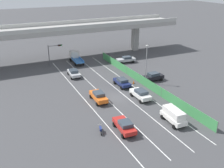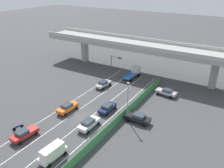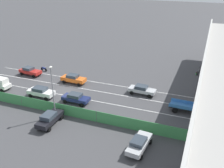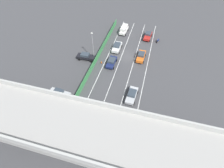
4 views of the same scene
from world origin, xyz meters
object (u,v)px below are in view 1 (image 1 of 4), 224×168
(car_hatchback_white, at_px, (141,94))
(traffic_light, at_px, (53,51))
(car_sedan_navy, at_px, (122,82))
(street_lamp, at_px, (146,61))
(traffic_cone, at_px, (134,82))
(parked_wagon_silver, at_px, (126,59))
(car_sedan_silver, at_px, (74,73))
(car_van_white, at_px, (174,115))
(motorcycle, at_px, (101,129))
(parked_sedan_dark, at_px, (153,77))
(car_taxi_orange, at_px, (98,96))
(car_sedan_red, at_px, (124,125))
(flatbed_truck_blue, at_px, (75,57))

(car_hatchback_white, height_order, traffic_light, traffic_light)
(car_sedan_navy, distance_m, street_lamp, 6.17)
(traffic_cone, bearing_deg, parked_wagon_silver, 68.05)
(parked_wagon_silver, distance_m, traffic_light, 17.43)
(car_sedan_silver, distance_m, traffic_cone, 13.02)
(car_van_white, distance_m, motorcycle, 10.75)
(car_van_white, height_order, car_hatchback_white, car_van_white)
(parked_sedan_dark, height_order, street_lamp, street_lamp)
(car_taxi_orange, height_order, motorcycle, car_taxi_orange)
(car_van_white, relative_size, car_sedan_silver, 0.98)
(car_sedan_red, xyz_separation_m, traffic_light, (-1.71, 31.84, 2.80))
(flatbed_truck_blue, xyz_separation_m, traffic_light, (-5.42, -1.02, 2.40))
(car_van_white, bearing_deg, traffic_cone, 81.63)
(parked_wagon_silver, relative_size, street_lamp, 0.61)
(flatbed_truck_blue, bearing_deg, street_lamp, -66.97)
(motorcycle, height_order, traffic_cone, motorcycle)
(car_sedan_red, bearing_deg, car_sedan_silver, 89.43)
(car_taxi_orange, xyz_separation_m, flatbed_truck_blue, (3.30, 22.73, 0.35))
(car_taxi_orange, xyz_separation_m, parked_sedan_dark, (13.49, 3.88, -0.01))
(parked_wagon_silver, relative_size, traffic_light, 0.92)
(car_sedan_red, relative_size, motorcycle, 2.46)
(car_sedan_silver, relative_size, parked_sedan_dark, 0.99)
(car_van_white, distance_m, street_lamp, 15.64)
(car_sedan_navy, height_order, street_lamp, street_lamp)
(motorcycle, bearing_deg, car_taxi_orange, 68.90)
(traffic_light, xyz_separation_m, traffic_cone, (11.42, -17.49, -3.37))
(parked_wagon_silver, xyz_separation_m, traffic_cone, (-5.06, -12.54, -0.56))
(flatbed_truck_blue, bearing_deg, car_sedan_silver, -109.91)
(car_van_white, bearing_deg, traffic_light, 105.56)
(car_sedan_silver, distance_m, traffic_light, 9.23)
(motorcycle, relative_size, traffic_cone, 2.72)
(car_taxi_orange, height_order, traffic_light, traffic_light)
(car_van_white, height_order, parked_wagon_silver, car_van_white)
(car_sedan_silver, relative_size, traffic_light, 0.90)
(car_sedan_navy, distance_m, traffic_cone, 2.69)
(traffic_cone, bearing_deg, car_taxi_orange, -155.55)
(parked_wagon_silver, bearing_deg, car_van_white, -104.69)
(car_sedan_red, relative_size, street_lamp, 0.60)
(car_van_white, bearing_deg, car_sedan_silver, 106.53)
(traffic_light, bearing_deg, parked_sedan_dark, -48.79)
(car_sedan_navy, relative_size, traffic_light, 0.85)
(car_sedan_silver, bearing_deg, car_sedan_navy, -52.76)
(car_van_white, xyz_separation_m, car_sedan_silver, (-7.21, 24.29, -0.35))
(car_van_white, height_order, flatbed_truck_blue, flatbed_truck_blue)
(flatbed_truck_blue, height_order, motorcycle, flatbed_truck_blue)
(flatbed_truck_blue, height_order, street_lamp, street_lamp)
(parked_wagon_silver, height_order, traffic_cone, parked_wagon_silver)
(car_sedan_silver, bearing_deg, car_taxi_orange, -89.22)
(car_hatchback_white, distance_m, flatbed_truck_blue, 25.26)
(parked_sedan_dark, relative_size, traffic_light, 0.91)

